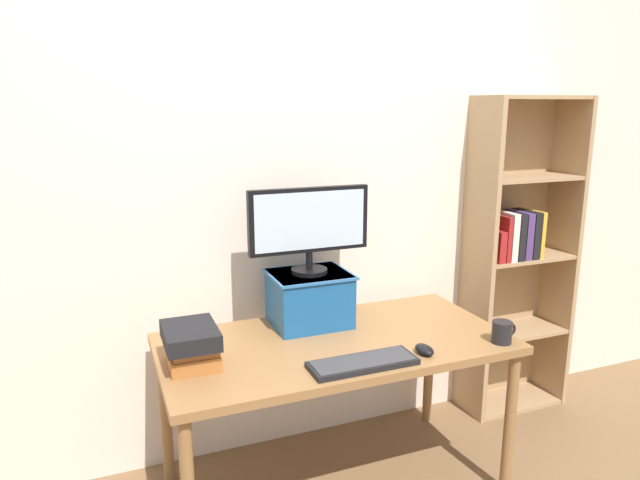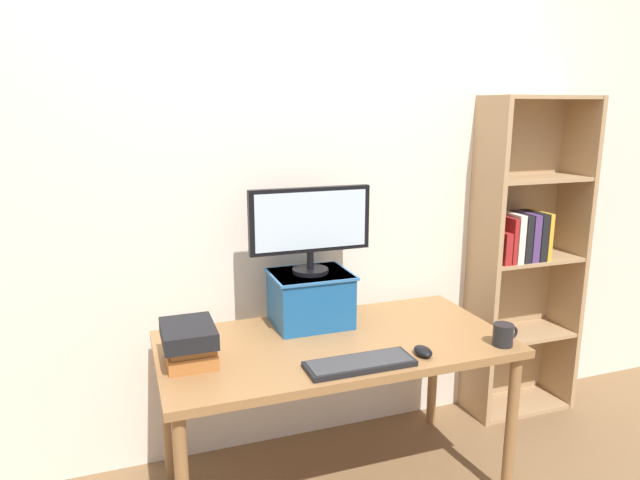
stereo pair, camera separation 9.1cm
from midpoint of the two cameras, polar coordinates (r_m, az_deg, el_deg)
back_wall at (r=2.82m, az=-3.37°, el=4.74°), size 7.00×0.08×2.60m
desk at (r=2.55m, az=0.48°, el=-11.41°), size 1.51×0.76×0.72m
bookshelf_unit at (r=3.37m, az=18.25°, el=-1.23°), size 0.61×0.28×1.77m
riser_box at (r=2.65m, az=-2.06°, el=-5.75°), size 0.36×0.31×0.25m
computer_monitor at (r=2.56m, az=-2.11°, el=1.56°), size 0.56×0.17×0.39m
keyboard at (r=2.29m, az=3.17°, el=-12.18°), size 0.43×0.15×0.02m
computer_mouse at (r=2.41m, az=9.31°, el=-10.77°), size 0.06×0.10×0.04m
book_stack at (r=2.32m, az=-13.84°, el=-10.15°), size 0.20×0.26×0.16m
coffee_mug at (r=2.59m, az=16.80°, el=-8.80°), size 0.12×0.09×0.09m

